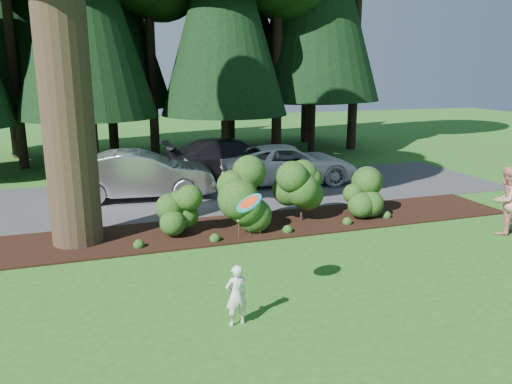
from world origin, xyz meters
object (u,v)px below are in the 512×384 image
(car_silver_wagon, at_px, (141,175))
(car_dark_suv, at_px, (232,158))
(adult, at_px, (505,200))
(frisbee, at_px, (249,203))
(child, at_px, (236,295))
(car_white_suv, at_px, (288,164))

(car_silver_wagon, distance_m, car_dark_suv, 4.51)
(adult, relative_size, frisbee, 3.64)
(child, distance_m, frisbee, 1.61)
(car_white_suv, distance_m, child, 11.41)
(car_dark_suv, distance_m, child, 12.22)
(car_white_suv, distance_m, car_dark_suv, 2.43)
(car_silver_wagon, height_order, car_white_suv, car_silver_wagon)
(car_white_suv, height_order, car_dark_suv, car_dark_suv)
(car_white_suv, xyz_separation_m, car_dark_suv, (-1.84, 1.58, 0.07))
(car_dark_suv, relative_size, adult, 3.03)
(car_white_suv, relative_size, frisbee, 10.51)
(car_silver_wagon, bearing_deg, frisbee, -167.72)
(car_white_suv, bearing_deg, frisbee, 160.86)
(car_silver_wagon, relative_size, adult, 2.69)
(car_dark_suv, xyz_separation_m, adult, (4.99, -9.26, 0.08))
(car_white_suv, xyz_separation_m, adult, (3.15, -7.68, 0.15))
(car_white_suv, xyz_separation_m, child, (-5.15, -10.18, -0.22))
(car_silver_wagon, relative_size, frisbee, 9.79)
(car_dark_suv, height_order, adult, adult)
(child, bearing_deg, car_white_suv, -123.72)
(car_dark_suv, distance_m, adult, 10.52)
(car_silver_wagon, distance_m, frisbee, 9.25)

